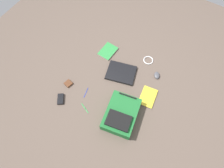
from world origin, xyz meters
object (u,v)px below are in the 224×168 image
Objects in this scene: cable_coil at (148,60)px; pen_black at (86,93)px; power_brick at (61,99)px; book_red at (108,51)px; book_manual at (148,97)px; laptop at (121,73)px; backpack at (121,115)px; pen_blue at (85,108)px; earbud_pouch at (68,83)px; computer_mouse at (157,75)px.

cable_coil is 0.91m from pen_black.
book_red is at bearing 82.52° from power_brick.
book_red is 0.93× the size of book_manual.
backpack is at bearing -60.35° from laptop.
cable_coil is (0.52, 0.15, -0.00)m from book_red.
book_red is at bearing 157.10° from book_manual.
backpack is 0.43m from pen_blue.
laptop reaches higher than pen_blue.
book_red is 0.68m from earbud_pouch.
laptop is 2.88× the size of pen_blue.
book_manual reaches higher than pen_blue.
pen_blue is (-0.13, -0.62, -0.01)m from laptop.
backpack is 0.91m from book_red.
laptop reaches higher than book_manual.
laptop is 0.37m from book_red.
book_manual is 2.06× the size of pen_black.
laptop reaches higher than power_brick.
computer_mouse is 0.90m from pen_black.
book_manual is 0.97m from earbud_pouch.
earbud_pouch is at bearing 156.23° from pen_blue.
pen_black is at bearing 48.05° from power_brick.
power_brick is (-0.83, -0.87, -0.00)m from computer_mouse.
earbud_pouch is (-0.05, 0.21, -0.00)m from power_brick.
computer_mouse is 0.76× the size of pen_black.
backpack is 0.51m from pen_black.
computer_mouse is at bearing 45.77° from pen_black.
computer_mouse is 1.10m from earbud_pouch.
pen_blue is at bearing -151.56° from computer_mouse.
pen_black is 0.20m from pen_blue.
laptop is at bearing 78.49° from pen_blue.
book_red is at bearing 103.14° from pen_blue.
pen_black is (-0.66, -0.33, -0.00)m from book_manual.
earbud_pouch is (-0.35, 0.15, 0.01)m from pen_blue.
computer_mouse is (0.72, -0.00, 0.01)m from book_red.
book_manual is 0.74m from pen_black.
pen_black is at bearing -82.15° from book_red.
cable_coil is at bearing 59.19° from laptop.
backpack is at bearing -128.71° from computer_mouse.
power_brick is at bearing -121.95° from cable_coil.
cable_coil is (-0.19, 0.15, -0.01)m from computer_mouse.
power_brick is at bearing -165.43° from backpack.
power_brick is 0.30m from pen_black.
pen_black is 1.64× the size of earbud_pouch.
laptop is 0.66m from earbud_pouch.
pen_blue is (0.30, 0.06, -0.01)m from power_brick.
cable_coil is at bearing 70.92° from pen_blue.
laptop is 5.14× the size of earbud_pouch.
earbud_pouch is (-0.69, -0.81, 0.01)m from cable_coil.
earbud_pouch is (-0.48, -0.46, -0.00)m from laptop.
laptop is 0.80m from power_brick.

